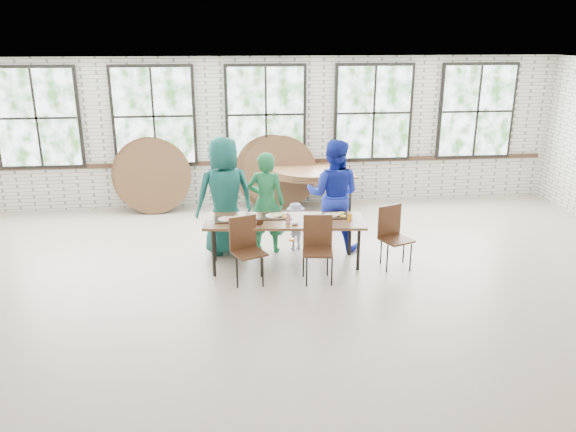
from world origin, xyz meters
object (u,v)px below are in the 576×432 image
object	(u,v)px
dining_table	(285,223)
storage_table	(310,177)
chair_near_left	(246,244)
chair_near_right	(318,243)

from	to	relation	value
dining_table	storage_table	bearing A→B (deg)	79.83
dining_table	chair_near_left	xyz separation A→B (m)	(-0.61, -0.48, -0.13)
chair_near_right	storage_table	xyz separation A→B (m)	(0.37, 3.32, 0.13)
chair_near_left	storage_table	distance (m)	3.55
dining_table	storage_table	xyz separation A→B (m)	(0.79, 2.78, -0.00)
dining_table	chair_near_left	bearing A→B (deg)	-136.05
dining_table	chair_near_left	size ratio (longest dim) A/B	2.60
chair_near_left	chair_near_right	distance (m)	1.03
chair_near_left	chair_near_right	xyz separation A→B (m)	(1.03, -0.06, 0.00)
dining_table	chair_near_right	world-z (taller)	chair_near_right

